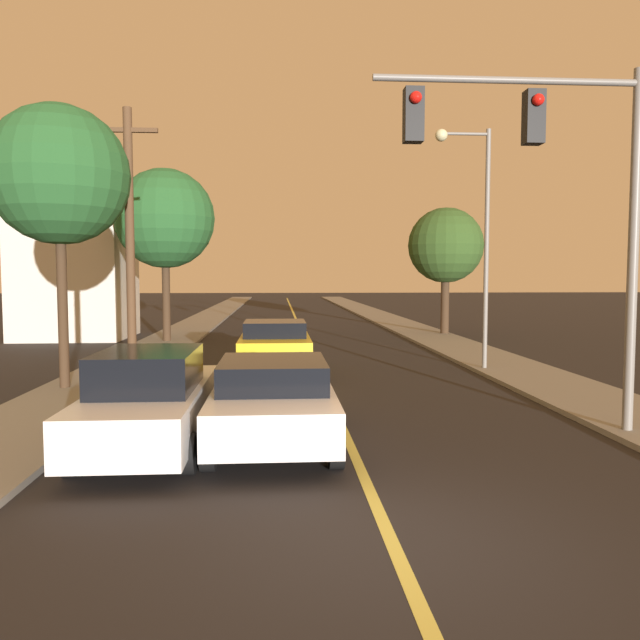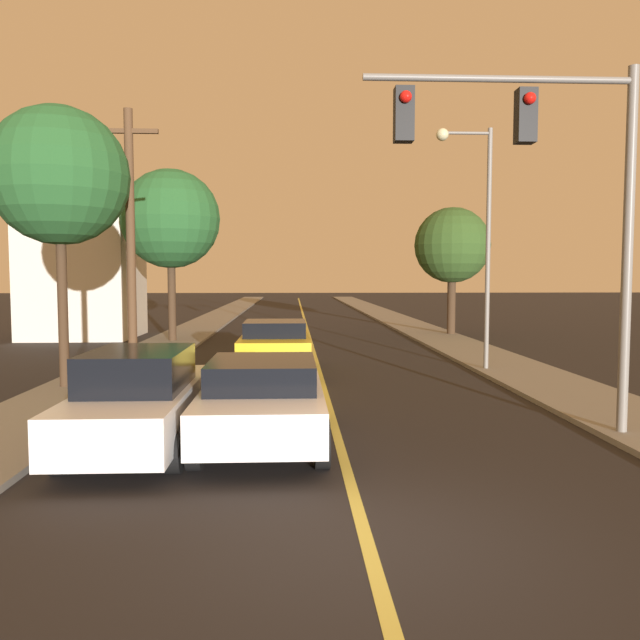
{
  "view_description": "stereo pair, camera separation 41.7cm",
  "coord_description": "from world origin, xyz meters",
  "px_view_note": "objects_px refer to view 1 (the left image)",
  "views": [
    {
      "loc": [
        -1.21,
        -6.48,
        2.86
      ],
      "look_at": [
        0.0,
        11.25,
        1.6
      ],
      "focal_mm": 35.0,
      "sensor_mm": 36.0,
      "label": 1
    },
    {
      "loc": [
        -0.79,
        -6.51,
        2.86
      ],
      "look_at": [
        0.0,
        11.25,
        1.6
      ],
      "focal_mm": 35.0,
      "sensor_mm": 36.0,
      "label": 2
    }
  ],
  "objects_px": {
    "car_near_lane_second": "(275,346)",
    "traffic_signal_mast": "(553,174)",
    "domed_building_left": "(76,258)",
    "car_near_lane_front": "(273,399)",
    "tree_left_far": "(165,219)",
    "streetlamp_right": "(475,216)",
    "utility_pole_left": "(130,237)",
    "car_outer_lane_front": "(151,399)",
    "tree_right_near": "(446,246)",
    "tree_left_near": "(59,176)"
  },
  "relations": [
    {
      "from": "tree_left_far",
      "to": "utility_pole_left",
      "type": "bearing_deg",
      "value": -85.73
    },
    {
      "from": "car_near_lane_front",
      "to": "car_outer_lane_front",
      "type": "bearing_deg",
      "value": -178.49
    },
    {
      "from": "traffic_signal_mast",
      "to": "tree_right_near",
      "type": "relative_size",
      "value": 1.05
    },
    {
      "from": "car_outer_lane_front",
      "to": "tree_left_near",
      "type": "bearing_deg",
      "value": 121.0
    },
    {
      "from": "traffic_signal_mast",
      "to": "domed_building_left",
      "type": "xyz_separation_m",
      "value": [
        -13.98,
        18.85,
        -0.94
      ]
    },
    {
      "from": "tree_left_near",
      "to": "domed_building_left",
      "type": "xyz_separation_m",
      "value": [
        -4.0,
        13.81,
        -1.6
      ]
    },
    {
      "from": "traffic_signal_mast",
      "to": "utility_pole_left",
      "type": "bearing_deg",
      "value": 142.09
    },
    {
      "from": "car_near_lane_front",
      "to": "tree_left_near",
      "type": "distance_m",
      "value": 8.57
    },
    {
      "from": "traffic_signal_mast",
      "to": "tree_left_far",
      "type": "relative_size",
      "value": 0.87
    },
    {
      "from": "traffic_signal_mast",
      "to": "domed_building_left",
      "type": "distance_m",
      "value": 23.49
    },
    {
      "from": "car_outer_lane_front",
      "to": "tree_left_far",
      "type": "height_order",
      "value": "tree_left_far"
    },
    {
      "from": "car_outer_lane_front",
      "to": "streetlamp_right",
      "type": "relative_size",
      "value": 0.7
    },
    {
      "from": "car_near_lane_second",
      "to": "tree_left_far",
      "type": "bearing_deg",
      "value": 118.49
    },
    {
      "from": "traffic_signal_mast",
      "to": "tree_left_near",
      "type": "xyz_separation_m",
      "value": [
        -9.98,
        5.05,
        0.66
      ]
    },
    {
      "from": "utility_pole_left",
      "to": "tree_left_near",
      "type": "xyz_separation_m",
      "value": [
        -1.25,
        -1.76,
        1.37
      ]
    },
    {
      "from": "utility_pole_left",
      "to": "tree_right_near",
      "type": "relative_size",
      "value": 1.21
    },
    {
      "from": "car_near_lane_front",
      "to": "domed_building_left",
      "type": "xyz_separation_m",
      "value": [
        -9.16,
        18.97,
        2.89
      ]
    },
    {
      "from": "car_near_lane_second",
      "to": "streetlamp_right",
      "type": "xyz_separation_m",
      "value": [
        5.88,
        -0.07,
        3.79
      ]
    },
    {
      "from": "car_near_lane_front",
      "to": "tree_right_near",
      "type": "xyz_separation_m",
      "value": [
        8.06,
        18.83,
        3.51
      ]
    },
    {
      "from": "tree_left_near",
      "to": "tree_right_near",
      "type": "bearing_deg",
      "value": 45.92
    },
    {
      "from": "tree_left_far",
      "to": "domed_building_left",
      "type": "bearing_deg",
      "value": 149.27
    },
    {
      "from": "utility_pole_left",
      "to": "car_near_lane_second",
      "type": "bearing_deg",
      "value": 12.11
    },
    {
      "from": "tree_left_far",
      "to": "car_near_lane_front",
      "type": "bearing_deg",
      "value": -74.16
    },
    {
      "from": "traffic_signal_mast",
      "to": "domed_building_left",
      "type": "height_order",
      "value": "domed_building_left"
    },
    {
      "from": "streetlamp_right",
      "to": "tree_left_near",
      "type": "distance_m",
      "value": 11.35
    },
    {
      "from": "car_outer_lane_front",
      "to": "tree_right_near",
      "type": "relative_size",
      "value": 0.82
    },
    {
      "from": "traffic_signal_mast",
      "to": "tree_left_far",
      "type": "height_order",
      "value": "tree_left_far"
    },
    {
      "from": "domed_building_left",
      "to": "tree_left_near",
      "type": "bearing_deg",
      "value": -73.86
    },
    {
      "from": "car_near_lane_second",
      "to": "domed_building_left",
      "type": "height_order",
      "value": "domed_building_left"
    },
    {
      "from": "tree_left_far",
      "to": "domed_building_left",
      "type": "relative_size",
      "value": 0.89
    },
    {
      "from": "traffic_signal_mast",
      "to": "car_near_lane_front",
      "type": "bearing_deg",
      "value": -178.6
    },
    {
      "from": "car_near_lane_second",
      "to": "utility_pole_left",
      "type": "height_order",
      "value": "utility_pole_left"
    },
    {
      "from": "car_near_lane_second",
      "to": "traffic_signal_mast",
      "type": "height_order",
      "value": "traffic_signal_mast"
    },
    {
      "from": "car_near_lane_second",
      "to": "car_outer_lane_front",
      "type": "distance_m",
      "value": 8.08
    },
    {
      "from": "streetlamp_right",
      "to": "domed_building_left",
      "type": "distance_m",
      "value": 18.83
    },
    {
      "from": "streetlamp_right",
      "to": "tree_right_near",
      "type": "height_order",
      "value": "streetlamp_right"
    },
    {
      "from": "utility_pole_left",
      "to": "domed_building_left",
      "type": "distance_m",
      "value": 13.14
    },
    {
      "from": "car_near_lane_second",
      "to": "domed_building_left",
      "type": "xyz_separation_m",
      "value": [
        -9.16,
        11.21,
        2.85
      ]
    },
    {
      "from": "tree_right_near",
      "to": "domed_building_left",
      "type": "height_order",
      "value": "domed_building_left"
    },
    {
      "from": "car_outer_lane_front",
      "to": "domed_building_left",
      "type": "relative_size",
      "value": 0.6
    },
    {
      "from": "car_outer_lane_front",
      "to": "utility_pole_left",
      "type": "bearing_deg",
      "value": 105.17
    },
    {
      "from": "car_outer_lane_front",
      "to": "streetlamp_right",
      "type": "xyz_separation_m",
      "value": [
        7.91,
        7.74,
        3.8
      ]
    },
    {
      "from": "car_near_lane_second",
      "to": "tree_left_near",
      "type": "height_order",
      "value": "tree_left_near"
    },
    {
      "from": "tree_left_far",
      "to": "tree_right_near",
      "type": "distance_m",
      "value": 12.97
    },
    {
      "from": "car_near_lane_front",
      "to": "car_outer_lane_front",
      "type": "xyz_separation_m",
      "value": [
        -2.03,
        -0.05,
        0.03
      ]
    },
    {
      "from": "traffic_signal_mast",
      "to": "streetlamp_right",
      "type": "bearing_deg",
      "value": 82.03
    },
    {
      "from": "tree_right_near",
      "to": "utility_pole_left",
      "type": "bearing_deg",
      "value": -135.19
    },
    {
      "from": "domed_building_left",
      "to": "car_near_lane_front",
      "type": "bearing_deg",
      "value": -64.22
    },
    {
      "from": "car_near_lane_second",
      "to": "utility_pole_left",
      "type": "relative_size",
      "value": 0.6
    },
    {
      "from": "tree_left_far",
      "to": "tree_right_near",
      "type": "height_order",
      "value": "tree_left_far"
    }
  ]
}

